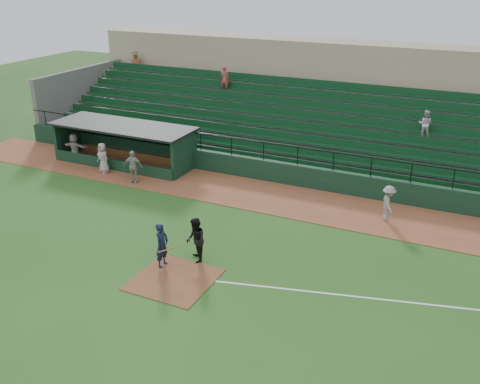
% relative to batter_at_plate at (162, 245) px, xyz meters
% --- Properties ---
extents(ground, '(90.00, 90.00, 0.00)m').
position_rel_batter_at_plate_xyz_m(ground, '(0.95, 0.29, -0.95)').
color(ground, '#24511A').
rests_on(ground, ground).
extents(warning_track, '(40.00, 4.00, 0.03)m').
position_rel_batter_at_plate_xyz_m(warning_track, '(0.95, 8.29, -0.93)').
color(warning_track, brown).
rests_on(warning_track, ground).
extents(home_plate_dirt, '(3.00, 3.00, 0.03)m').
position_rel_batter_at_plate_xyz_m(home_plate_dirt, '(0.95, -0.71, -0.93)').
color(home_plate_dirt, brown).
rests_on(home_plate_dirt, ground).
extents(foul_line, '(17.49, 4.44, 0.01)m').
position_rel_batter_at_plate_xyz_m(foul_line, '(8.95, 1.49, -0.94)').
color(foul_line, white).
rests_on(foul_line, ground).
extents(stadium_structure, '(38.00, 13.08, 6.40)m').
position_rel_batter_at_plate_xyz_m(stadium_structure, '(0.95, 16.75, 1.36)').
color(stadium_structure, '#10301D').
rests_on(stadium_structure, ground).
extents(dugout, '(8.90, 3.20, 2.42)m').
position_rel_batter_at_plate_xyz_m(dugout, '(-8.80, 9.85, 0.39)').
color(dugout, '#10301D').
rests_on(dugout, ground).
extents(batter_at_plate, '(1.03, 0.72, 1.89)m').
position_rel_batter_at_plate_xyz_m(batter_at_plate, '(0.00, 0.00, 0.00)').
color(batter_at_plate, black).
rests_on(batter_at_plate, ground).
extents(umpire, '(1.14, 1.18, 1.92)m').
position_rel_batter_at_plate_xyz_m(umpire, '(1.01, 0.92, 0.01)').
color(umpire, black).
rests_on(umpire, ground).
extents(runner, '(1.03, 1.28, 1.73)m').
position_rel_batter_at_plate_xyz_m(runner, '(7.36, 8.13, -0.05)').
color(runner, gray).
rests_on(runner, warning_track).
extents(dugout_player_a, '(1.17, 0.73, 1.86)m').
position_rel_batter_at_plate_xyz_m(dugout_player_a, '(-6.42, 6.96, 0.01)').
color(dugout_player_a, '#A4A09A').
rests_on(dugout_player_a, warning_track).
extents(dugout_player_b, '(0.99, 0.78, 1.78)m').
position_rel_batter_at_plate_xyz_m(dugout_player_b, '(-8.94, 7.53, -0.03)').
color(dugout_player_b, '#A8A29D').
rests_on(dugout_player_b, warning_track).
extents(dugout_player_c, '(1.72, 0.67, 1.82)m').
position_rel_batter_at_plate_xyz_m(dugout_player_c, '(-11.64, 8.22, -0.01)').
color(dugout_player_c, gray).
rests_on(dugout_player_c, warning_track).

